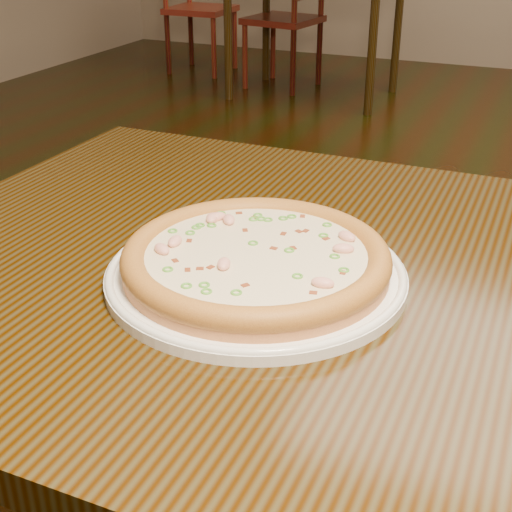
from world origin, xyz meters
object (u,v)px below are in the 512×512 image
at_px(plate, 256,273).
at_px(pizza, 256,258).
at_px(chair_a, 194,8).
at_px(chair_b, 291,19).
at_px(hero_table, 366,354).

bearing_deg(plate, pizza, 135.72).
relative_size(plate, chair_a, 0.35).
bearing_deg(chair_b, hero_table, -67.80).
bearing_deg(hero_table, pizza, -157.48).
height_order(hero_table, plate, plate).
relative_size(hero_table, chair_a, 1.26).
bearing_deg(chair_a, hero_table, -59.41).
relative_size(plate, chair_b, 0.35).
xyz_separation_m(pizza, chair_b, (-1.42, 3.83, -0.34)).
bearing_deg(plate, chair_b, 110.37).
distance_m(hero_table, pizza, 0.18).
bearing_deg(chair_b, chair_a, 165.16).
xyz_separation_m(plate, pizza, (-0.00, 0.00, 0.02)).
bearing_deg(chair_b, pizza, -69.63).
distance_m(plate, pizza, 0.02).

